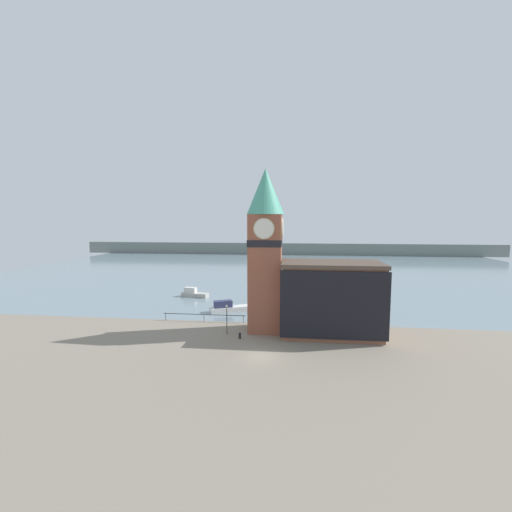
% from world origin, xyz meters
% --- Properties ---
extents(ground_plane, '(160.00, 160.00, 0.00)m').
position_xyz_m(ground_plane, '(0.00, 0.00, 0.00)').
color(ground_plane, gray).
extents(water, '(160.00, 120.00, 0.00)m').
position_xyz_m(water, '(0.00, 72.49, -0.00)').
color(water, gray).
rests_on(water, ground_plane).
extents(far_shoreline, '(180.00, 3.00, 5.00)m').
position_xyz_m(far_shoreline, '(0.00, 112.49, 2.50)').
color(far_shoreline, slate).
rests_on(far_shoreline, water).
extents(pier_railing, '(12.48, 0.08, 1.09)m').
position_xyz_m(pier_railing, '(-9.71, 12.24, 0.96)').
color(pier_railing, '#232328').
rests_on(pier_railing, ground_plane).
extents(clock_tower, '(4.97, 4.97, 21.86)m').
position_xyz_m(clock_tower, '(-0.30, 9.27, 11.61)').
color(clock_tower, brown).
rests_on(clock_tower, ground_plane).
extents(pier_building, '(13.12, 7.50, 9.65)m').
position_xyz_m(pier_building, '(8.44, 8.56, 4.84)').
color(pier_building, '#935B42').
rests_on(pier_building, ground_plane).
extents(boat_near, '(6.80, 4.43, 1.86)m').
position_xyz_m(boat_near, '(-7.23, 18.23, 0.67)').
color(boat_near, silver).
rests_on(boat_near, water).
extents(boat_far, '(5.52, 2.55, 1.82)m').
position_xyz_m(boat_far, '(-16.03, 28.11, 0.66)').
color(boat_far, '#B7B2A8').
rests_on(boat_far, water).
extents(mooring_bollard_near, '(0.34, 0.34, 0.81)m').
position_xyz_m(mooring_bollard_near, '(-3.22, 5.50, 0.44)').
color(mooring_bollard_near, black).
rests_on(mooring_bollard_near, ground_plane).
extents(lamp_post, '(0.32, 0.32, 3.90)m').
position_xyz_m(lamp_post, '(-5.23, 7.22, 2.73)').
color(lamp_post, black).
rests_on(lamp_post, ground_plane).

